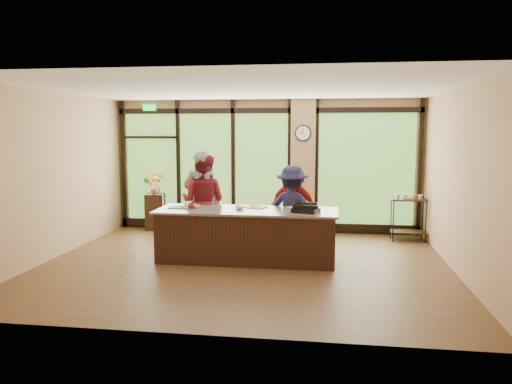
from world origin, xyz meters
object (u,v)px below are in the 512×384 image
(cook_left, at_px, (202,200))
(roasting_pan, at_px, (306,210))
(island_base, at_px, (247,236))
(cook_right, at_px, (292,210))
(flower_stand, at_px, (155,212))
(bar_cart, at_px, (408,213))

(cook_left, relative_size, roasting_pan, 4.52)
(island_base, height_order, roasting_pan, roasting_pan)
(island_base, height_order, cook_right, cook_right)
(cook_left, height_order, flower_stand, cook_left)
(cook_right, distance_m, flower_stand, 3.78)
(cook_left, height_order, bar_cart, cook_left)
(cook_right, xyz_separation_m, bar_cart, (2.35, 1.41, -0.24))
(cook_right, bearing_deg, bar_cart, -140.60)
(flower_stand, xyz_separation_m, bar_cart, (5.67, -0.36, 0.17))
(island_base, xyz_separation_m, bar_cart, (3.10, 2.09, 0.15))
(cook_right, bearing_deg, flower_stand, -19.71)
(roasting_pan, height_order, flower_stand, roasting_pan)
(island_base, distance_m, bar_cart, 3.74)
(roasting_pan, relative_size, flower_stand, 0.51)
(cook_left, bearing_deg, flower_stand, -60.30)
(island_base, relative_size, cook_left, 1.60)
(cook_right, xyz_separation_m, roasting_pan, (0.29, -0.80, 0.13))
(island_base, height_order, flower_stand, island_base)
(cook_right, bearing_deg, island_base, 50.37)
(bar_cart, bearing_deg, cook_right, -147.00)
(flower_stand, bearing_deg, bar_cart, -11.99)
(cook_left, distance_m, roasting_pan, 2.21)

